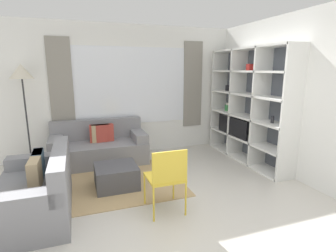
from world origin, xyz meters
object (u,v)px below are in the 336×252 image
couch_main (99,147)px  couch_side (37,191)px  floor_lamp (22,77)px  ottoman (116,176)px  shelving_unit (249,106)px  folding_chair (167,175)px

couch_main → couch_side: (-0.90, -1.67, 0.00)m
couch_side → floor_lamp: (-0.33, 1.83, 1.36)m
floor_lamp → couch_main: bearing=-7.5°
couch_main → ottoman: 1.23m
shelving_unit → floor_lamp: bearing=166.7°
ottoman → couch_side: bearing=-156.8°
folding_chair → couch_main: bearing=-74.0°
ottoman → floor_lamp: size_ratio=0.33×
couch_main → folding_chair: (0.63, -2.20, 0.21)m
couch_side → ottoman: size_ratio=2.38×
couch_side → ottoman: couch_side is taller
shelving_unit → folding_chair: (-2.20, -1.41, -0.57)m
shelving_unit → folding_chair: bearing=-147.5°
couch_main → ottoman: size_ratio=2.80×
ottoman → floor_lamp: 2.46m
shelving_unit → couch_main: 3.05m
shelving_unit → folding_chair: 2.68m
shelving_unit → couch_main: shelving_unit is taller
couch_main → floor_lamp: floor_lamp is taller
couch_side → ottoman: 1.15m
couch_main → couch_side: same height
shelving_unit → couch_main: size_ratio=1.26×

